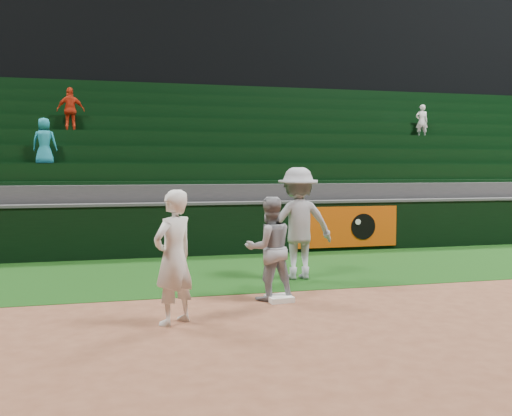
{
  "coord_description": "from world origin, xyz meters",
  "views": [
    {
      "loc": [
        -2.62,
        -7.98,
        2.04
      ],
      "look_at": [
        -0.02,
        2.3,
        1.3
      ],
      "focal_mm": 40.0,
      "sensor_mm": 36.0,
      "label": 1
    }
  ],
  "objects_px": {
    "first_baseman": "(174,257)",
    "baserunner": "(269,248)",
    "first_base": "(279,298)",
    "base_coach": "(298,223)"
  },
  "relations": [
    {
      "from": "first_baseman",
      "to": "baserunner",
      "type": "relative_size",
      "value": 1.1
    },
    {
      "from": "first_baseman",
      "to": "baserunner",
      "type": "distance_m",
      "value": 1.89
    },
    {
      "from": "baserunner",
      "to": "base_coach",
      "type": "distance_m",
      "value": 1.77
    },
    {
      "from": "first_base",
      "to": "first_baseman",
      "type": "bearing_deg",
      "value": -152.51
    },
    {
      "from": "first_baseman",
      "to": "base_coach",
      "type": "xyz_separation_m",
      "value": [
        2.54,
        2.5,
        0.15
      ]
    },
    {
      "from": "first_base",
      "to": "baserunner",
      "type": "relative_size",
      "value": 0.23
    },
    {
      "from": "first_baseman",
      "to": "base_coach",
      "type": "distance_m",
      "value": 3.57
    },
    {
      "from": "first_base",
      "to": "first_baseman",
      "type": "xyz_separation_m",
      "value": [
        -1.7,
        -0.89,
        0.84
      ]
    },
    {
      "from": "first_base",
      "to": "baserunner",
      "type": "xyz_separation_m",
      "value": [
        -0.12,
        0.15,
        0.76
      ]
    },
    {
      "from": "baserunner",
      "to": "first_baseman",
      "type": "bearing_deg",
      "value": 27.79
    }
  ]
}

